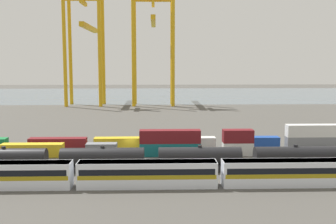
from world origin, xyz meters
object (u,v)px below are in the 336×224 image
Objects in this scene: shipping_container_3 at (170,149)px; shipping_container_9 at (123,144)px; shipping_container_2 at (102,150)px; gantry_crane_west at (85,37)px; shipping_container_10 at (187,143)px; shipping_container_11 at (251,143)px; freight_tank_row at (151,159)px; gantry_crane_central at (153,36)px; shipping_container_8 at (58,144)px; passenger_train at (147,173)px.

shipping_container_3 and shipping_container_9 have the same top height.
gantry_crane_west reaches higher than shipping_container_2.
shipping_container_11 is at bearing 0.00° from shipping_container_10.
freight_tank_row is 1.31× the size of gantry_crane_central.
shipping_container_8 is 27.50m from shipping_container_10.
passenger_train is 26.79m from shipping_container_9.
passenger_train is 22.31m from shipping_container_2.
gantry_crane_central is (0.35, 118.93, 27.76)m from passenger_train.
gantry_crane_central is at bearing 86.23° from shipping_container_9.
shipping_container_3 is 18.62m from shipping_container_11.
shipping_container_11 is at bearing -61.43° from gantry_crane_west.
passenger_train reaches higher than shipping_container_10.
shipping_container_2 is at bearing -78.90° from gantry_crane_west.
shipping_container_3 is at bearing 0.00° from shipping_container_2.
shipping_container_3 is 1.00× the size of shipping_container_8.
shipping_container_10 is (7.48, 17.45, -0.83)m from freight_tank_row.
shipping_container_2 is at bearing 180.00° from shipping_container_3.
shipping_container_2 is at bearing -121.93° from shipping_container_9.
freight_tank_row reaches higher than shipping_container_3.
shipping_container_3 is 24.36m from shipping_container_8.
passenger_train is at bearing -64.81° from shipping_container_2.
freight_tank_row is at bearing -89.92° from gantry_crane_central.
shipping_container_9 is 0.25× the size of gantry_crane_central.
freight_tank_row is 15.24m from shipping_container_2.
gantry_crane_west reaches higher than shipping_container_10.
gantry_crane_west reaches higher than shipping_container_8.
shipping_container_9 is (3.72, 5.97, 0.00)m from shipping_container_2.
shipping_container_8 is at bearing -102.09° from gantry_crane_central.
passenger_train is at bearing -76.36° from gantry_crane_west.
passenger_train is 5.28× the size of shipping_container_3.
freight_tank_row is at bearing -70.24° from shipping_container_9.
passenger_train is 122.13m from gantry_crane_central.
freight_tank_row is at bearing 86.74° from passenger_train.
gantry_crane_central is at bearing 84.31° from shipping_container_2.
shipping_container_2 is 0.12× the size of gantry_crane_central.
shipping_container_9 is at bearing 148.83° from shipping_container_3.
shipping_container_11 is (21.23, 17.45, -0.83)m from freight_tank_row.
shipping_container_10 is 97.39m from gantry_crane_central.
shipping_container_8 is 97.60m from gantry_crane_west.
shipping_container_10 is at bearing 0.00° from shipping_container_9.
passenger_train is at bearing -90.17° from gantry_crane_central.
shipping_container_3 is at bearing 78.52° from passenger_train.
gantry_crane_west is (-36.89, 93.01, 28.05)m from shipping_container_10.
passenger_train is 20.61m from shipping_container_3.
gantry_crane_central reaches higher than shipping_container_3.
shipping_container_11 is 109.56m from gantry_crane_west.
passenger_train reaches higher than shipping_container_9.
shipping_container_9 is 1.00× the size of shipping_container_10.
shipping_container_3 is (3.60, 11.48, -0.83)m from freight_tank_row.
shipping_container_8 is at bearing 138.92° from freight_tank_row.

